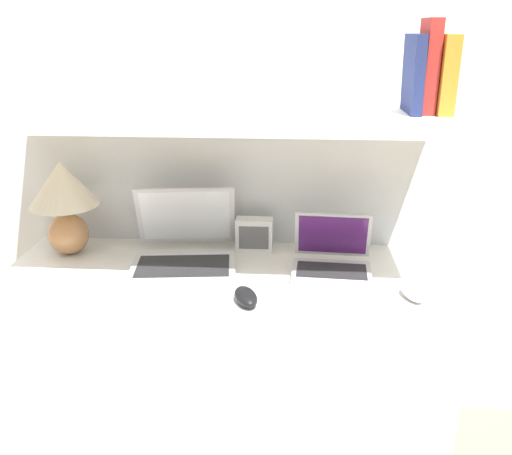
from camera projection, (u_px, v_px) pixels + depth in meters
wall_back at (229, 98)px, 1.83m from camera, size 6.00×0.05×2.40m
desk at (221, 372)px, 1.79m from camera, size 1.36×0.58×0.70m
back_riser at (230, 269)px, 2.00m from camera, size 1.36×0.04×1.17m
shelf at (217, 116)px, 1.57m from camera, size 1.36×0.52×0.03m
table_lamp at (64, 196)px, 1.77m from camera, size 0.22×0.22×0.32m
laptop_large at (184, 249)px, 1.74m from camera, size 0.36×0.36×0.24m
laptop_small at (332, 260)px, 1.69m from camera, size 0.25×0.22×0.17m
computer_mouse at (246, 297)px, 1.50m from camera, size 0.10×0.12×0.04m
second_mouse at (413, 292)px, 1.52m from camera, size 0.08×0.11×0.04m
router_box at (254, 235)px, 1.84m from camera, size 0.12×0.06×0.11m
book_orange at (443, 74)px, 1.48m from camera, size 0.04×0.16×0.21m
book_red at (428, 67)px, 1.48m from camera, size 0.04×0.12×0.25m
book_navy at (413, 74)px, 1.49m from camera, size 0.03×0.17×0.21m
shelf_gadget at (15, 95)px, 1.59m from camera, size 0.08×0.07×0.08m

